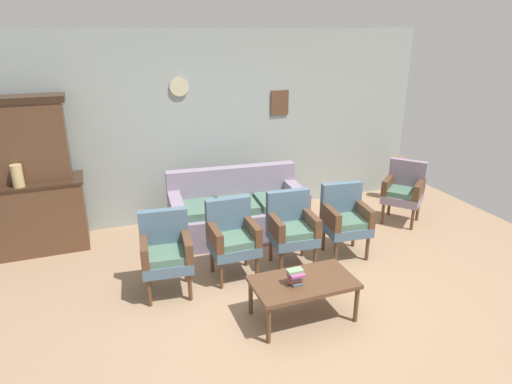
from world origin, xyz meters
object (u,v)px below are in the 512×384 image
(coffee_table, at_px, (303,284))
(floor_vase_by_wall, at_px, (397,178))
(armchair_by_doorway, at_px, (232,236))
(armchair_near_cabinet, at_px, (345,217))
(floral_couch, at_px, (237,213))
(wingback_chair_by_fireplace, at_px, (404,189))
(book_stack_on_table, at_px, (295,276))
(armchair_row_middle, at_px, (292,226))
(side_cabinet, at_px, (40,215))
(armchair_near_couch_end, at_px, (166,250))
(vase_on_cabinet, at_px, (17,176))

(coffee_table, distance_m, floor_vase_by_wall, 3.76)
(armchair_by_doorway, bearing_deg, armchair_near_cabinet, 0.31)
(coffee_table, bearing_deg, floral_couch, 90.63)
(wingback_chair_by_fireplace, bearing_deg, book_stack_on_table, -146.69)
(armchair_near_cabinet, distance_m, coffee_table, 1.49)
(armchair_row_middle, distance_m, floor_vase_by_wall, 2.90)
(floral_couch, relative_size, armchair_row_middle, 2.07)
(armchair_near_cabinet, relative_size, wingback_chair_by_fireplace, 1.00)
(wingback_chair_by_fireplace, bearing_deg, armchair_near_cabinet, -156.22)
(wingback_chair_by_fireplace, bearing_deg, armchair_by_doorway, -168.04)
(floral_couch, distance_m, coffee_table, 2.02)
(side_cabinet, bearing_deg, armchair_row_middle, -27.54)
(armchair_by_doorway, distance_m, armchair_near_cabinet, 1.47)
(armchair_by_doorway, bearing_deg, armchair_near_couch_end, -173.71)
(armchair_near_couch_end, bearing_deg, armchair_by_doorway, 6.29)
(wingback_chair_by_fireplace, bearing_deg, coffee_table, -146.03)
(coffee_table, relative_size, book_stack_on_table, 6.43)
(side_cabinet, xyz_separation_m, coffee_table, (2.50, -2.50, -0.09))
(side_cabinet, distance_m, vase_on_cabinet, 0.64)
(floral_couch, distance_m, armchair_near_cabinet, 1.49)
(side_cabinet, bearing_deg, coffee_table, -44.98)
(floral_couch, xyz_separation_m, armchair_by_doorway, (-0.38, -1.00, 0.17))
(armchair_near_cabinet, bearing_deg, side_cabinet, 157.69)
(armchair_near_couch_end, bearing_deg, vase_on_cabinet, 136.78)
(floor_vase_by_wall, bearing_deg, armchair_near_couch_end, -160.19)
(vase_on_cabinet, distance_m, armchair_near_cabinet, 3.97)
(armchair_near_couch_end, distance_m, armchair_row_middle, 1.50)
(armchair_by_doorway, relative_size, armchair_row_middle, 1.00)
(floral_couch, relative_size, armchair_by_doorway, 2.07)
(armchair_by_doorway, relative_size, wingback_chair_by_fireplace, 1.00)
(coffee_table, bearing_deg, book_stack_on_table, -165.30)
(floral_couch, distance_m, floor_vase_by_wall, 2.93)
(wingback_chair_by_fireplace, bearing_deg, vase_on_cabinet, 171.99)
(armchair_near_couch_end, height_order, coffee_table, armchair_near_couch_end)
(floral_couch, distance_m, book_stack_on_table, 2.06)
(armchair_near_couch_end, bearing_deg, coffee_table, -38.91)
(vase_on_cabinet, distance_m, armchair_row_middle, 3.30)
(side_cabinet, bearing_deg, floral_couch, -10.88)
(floral_couch, height_order, book_stack_on_table, floral_couch)
(floral_couch, relative_size, armchair_near_couch_end, 2.07)
(armchair_near_couch_end, relative_size, coffee_table, 0.90)
(floral_couch, height_order, armchair_near_cabinet, same)
(armchair_near_couch_end, xyz_separation_m, floor_vase_by_wall, (4.05, 1.46, -0.14))
(armchair_row_middle, bearing_deg, floral_couch, 109.69)
(armchair_row_middle, xyz_separation_m, coffee_table, (-0.34, -1.02, -0.12))
(coffee_table, bearing_deg, armchair_near_cabinet, 43.88)
(wingback_chair_by_fireplace, distance_m, floor_vase_by_wall, 0.93)
(wingback_chair_by_fireplace, relative_size, book_stack_on_table, 5.79)
(vase_on_cabinet, height_order, armchair_near_couch_end, vase_on_cabinet)
(side_cabinet, bearing_deg, armchair_near_couch_end, -49.39)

